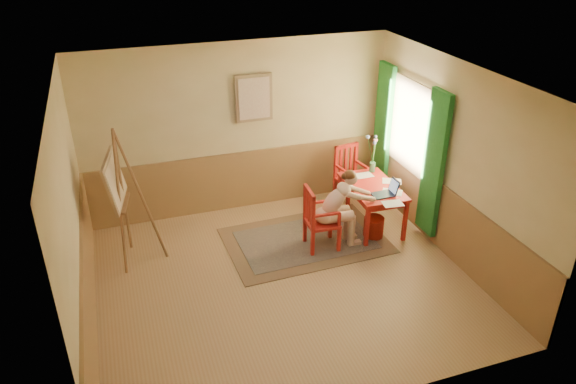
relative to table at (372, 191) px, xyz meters
name	(u,v)px	position (x,y,z in m)	size (l,w,h in m)	color
room	(283,189)	(-1.77, -0.93, 0.77)	(5.04, 4.54, 2.84)	tan
wainscot	(266,221)	(-1.77, -0.14, -0.13)	(5.00, 4.50, 1.00)	#977246
window	(408,139)	(0.65, 0.17, 0.71)	(0.12, 2.01, 2.20)	white
wall_portrait	(254,98)	(-1.52, 1.27, 1.27)	(0.60, 0.05, 0.76)	#9C7D56
rug	(305,240)	(-1.14, -0.10, -0.62)	(2.44, 1.66, 0.02)	#8C7251
table	(372,191)	(0.00, 0.00, 0.00)	(0.77, 1.23, 0.72)	red
chair_left	(319,219)	(-1.02, -0.33, -0.13)	(0.48, 0.46, 0.99)	red
chair_back	(350,175)	(0.01, 0.83, -0.12)	(0.52, 0.54, 1.03)	red
figure	(339,206)	(-0.72, -0.35, 0.05)	(0.92, 0.41, 1.23)	beige
laptop	(386,192)	(0.06, -0.34, 0.14)	(0.39, 0.24, 0.23)	#1E2338
papers	(385,188)	(0.14, -0.13, 0.09)	(0.69, 1.23, 0.00)	white
vase	(373,155)	(0.22, 0.48, 0.37)	(0.20, 0.30, 0.61)	#3F724C
wastebasket	(374,227)	(-0.10, -0.32, -0.46)	(0.31, 0.31, 0.33)	#A02015
easel	(118,186)	(-3.74, 0.26, 0.57)	(0.74, 0.91, 2.03)	olive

